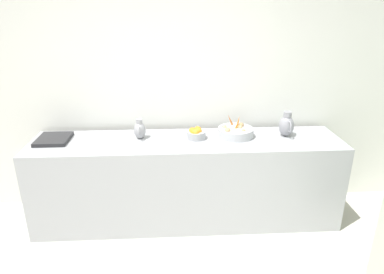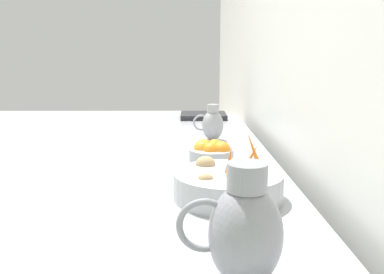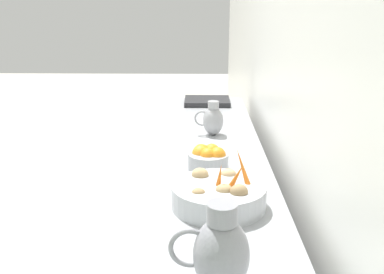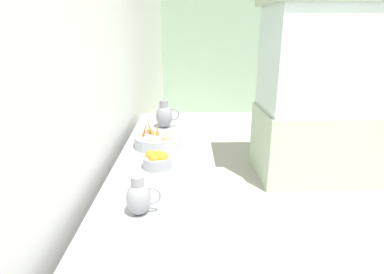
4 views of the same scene
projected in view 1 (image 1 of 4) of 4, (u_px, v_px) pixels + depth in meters
The scene contains 7 objects.
tile_wall_left at pixel (233, 69), 3.55m from camera, with size 0.10×9.54×3.00m, color silver.
prep_counter at pixel (187, 180), 3.48m from camera, with size 0.67×3.04×0.89m, color #9EA0A5.
vegetable_colander at pixel (235, 132), 3.41m from camera, with size 0.35×0.35×0.21m.
orange_bowl at pixel (196, 133), 3.35m from camera, with size 0.19×0.19×0.11m.
metal_pitcher_tall at pixel (287, 125), 3.39m from camera, with size 0.21×0.15×0.25m.
metal_pitcher_short at pixel (140, 130), 3.34m from camera, with size 0.17×0.12×0.20m.
counter_sink_basin at pixel (54, 139), 3.30m from camera, with size 0.34×0.30×0.04m, color #232326.
Camera 1 is at (1.59, 0.06, 2.11)m, focal length 31.85 mm.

